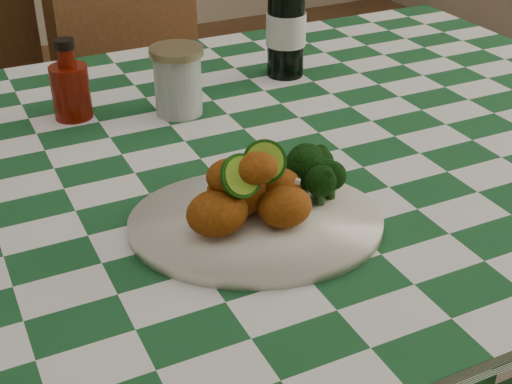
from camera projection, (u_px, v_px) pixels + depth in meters
name	position (u px, v px, depth m)	size (l,w,h in m)	color
dining_table	(209.00, 354.00, 1.27)	(1.66, 1.06, 0.79)	#195027
plate	(256.00, 223.00, 0.90)	(0.32, 0.25, 0.02)	white
fried_chicken_pile	(253.00, 186.00, 0.87)	(0.14, 0.11, 0.09)	#964B0E
broccoli_side	(316.00, 175.00, 0.92)	(0.09, 0.09, 0.06)	black
ketchup_bottle	(69.00, 79.00, 1.17)	(0.06, 0.06, 0.13)	#681005
mason_jar	(178.00, 81.00, 1.18)	(0.09, 0.09, 0.12)	#B2BCBA
beer_bottle	(286.00, 11.00, 1.30)	(0.07, 0.07, 0.25)	black
wooden_chair_right	(189.00, 120.00, 1.85)	(0.46, 0.49, 1.02)	#472814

